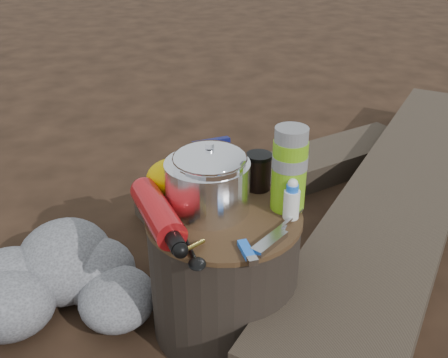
{
  "coord_description": "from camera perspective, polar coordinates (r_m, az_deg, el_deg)",
  "views": [
    {
      "loc": [
        -0.14,
        -1.13,
        1.09
      ],
      "look_at": [
        0.0,
        0.0,
        0.48
      ],
      "focal_mm": 41.37,
      "sensor_mm": 36.0,
      "label": 1
    }
  ],
  "objects": [
    {
      "name": "camping_pot",
      "position": [
        1.31,
        -1.55,
        -0.12
      ],
      "size": [
        0.18,
        0.18,
        0.18
      ],
      "primitive_type": "cylinder",
      "color": "white",
      "rests_on": "stump"
    },
    {
      "name": "log_main",
      "position": [
        2.1,
        19.27,
        -1.86
      ],
      "size": [
        1.57,
        1.99,
        0.18
      ],
      "primitive_type": "cube",
      "rotation": [
        0.0,
        0.0,
        -0.62
      ],
      "color": "#352B22",
      "rests_on": "ground"
    },
    {
      "name": "log_small",
      "position": [
        2.26,
        7.04,
        0.66
      ],
      "size": [
        1.31,
        0.78,
        0.11
      ],
      "primitive_type": "cube",
      "rotation": [
        0.0,
        0.0,
        -1.14
      ],
      "color": "#352B22",
      "rests_on": "ground"
    },
    {
      "name": "pot_grabber",
      "position": [
        1.31,
        6.9,
        -4.7
      ],
      "size": [
        0.1,
        0.12,
        0.01
      ],
      "primitive_type": null,
      "rotation": [
        0.0,
        0.0,
        -0.59
      ],
      "color": "#AEAFB3",
      "rests_on": "stump"
    },
    {
      "name": "squeeze_bottle",
      "position": [
        1.32,
        7.48,
        -2.4
      ],
      "size": [
        0.04,
        0.04,
        0.1
      ],
      "primitive_type": "cylinder",
      "color": "white",
      "rests_on": "stump"
    },
    {
      "name": "ground",
      "position": [
        1.57,
        0.0,
        -15.6
      ],
      "size": [
        60.0,
        60.0,
        0.0
      ],
      "primitive_type": "plane",
      "color": "black",
      "rests_on": "ground"
    },
    {
      "name": "fuel_bottle",
      "position": [
        1.29,
        -7.36,
        -3.7
      ],
      "size": [
        0.16,
        0.32,
        0.08
      ],
      "primitive_type": null,
      "rotation": [
        0.0,
        0.0,
        0.29
      ],
      "color": "#B01418",
      "rests_on": "stump"
    },
    {
      "name": "stuff_sack",
      "position": [
        1.42,
        -5.47,
        0.16
      ],
      "size": [
        0.16,
        0.13,
        0.11
      ],
      "primitive_type": "ellipsoid",
      "color": "#E8B900",
      "rests_on": "stump"
    },
    {
      "name": "stump",
      "position": [
        1.45,
        0.0,
        -10.25
      ],
      "size": [
        0.41,
        0.41,
        0.37
      ],
      "primitive_type": "cylinder",
      "color": "black",
      "rests_on": "ground"
    },
    {
      "name": "spork",
      "position": [
        1.22,
        -3.96,
        -7.34
      ],
      "size": [
        0.06,
        0.16,
        0.01
      ],
      "primitive_type": null,
      "rotation": [
        0.0,
        0.0,
        0.2
      ],
      "color": "black",
      "rests_on": "stump"
    },
    {
      "name": "lighter",
      "position": [
        1.2,
        2.47,
        -7.82
      ],
      "size": [
        0.04,
        0.09,
        0.02
      ],
      "primitive_type": "cube",
      "rotation": [
        0.0,
        0.0,
        0.16
      ],
      "color": "blue",
      "rests_on": "stump"
    },
    {
      "name": "thermos",
      "position": [
        1.33,
        7.23,
        1.05
      ],
      "size": [
        0.09,
        0.09,
        0.22
      ],
      "primitive_type": "cylinder",
      "color": "#6BAC15",
      "rests_on": "stump"
    },
    {
      "name": "foil_windscreen",
      "position": [
        1.34,
        -1.83,
        -0.77
      ],
      "size": [
        0.22,
        0.22,
        0.13
      ],
      "primitive_type": "cylinder",
      "color": "white",
      "rests_on": "stump"
    },
    {
      "name": "travel_mug",
      "position": [
        1.44,
        3.83,
        0.81
      ],
      "size": [
        0.07,
        0.07,
        0.1
      ],
      "primitive_type": "cylinder",
      "color": "black",
      "rests_on": "stump"
    },
    {
      "name": "multitool",
      "position": [
        1.23,
        5.05,
        -6.99
      ],
      "size": [
        0.1,
        0.1,
        0.02
      ],
      "primitive_type": "cube",
      "rotation": [
        0.0,
        0.0,
        -0.81
      ],
      "color": "#AEAFB3",
      "rests_on": "stump"
    },
    {
      "name": "food_pouch",
      "position": [
        1.46,
        -1.28,
        1.82
      ],
      "size": [
        0.11,
        0.05,
        0.14
      ],
      "primitive_type": "cube",
      "rotation": [
        0.0,
        0.0,
        0.26
      ],
      "color": "#0C0F49",
      "rests_on": "stump"
    }
  ]
}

